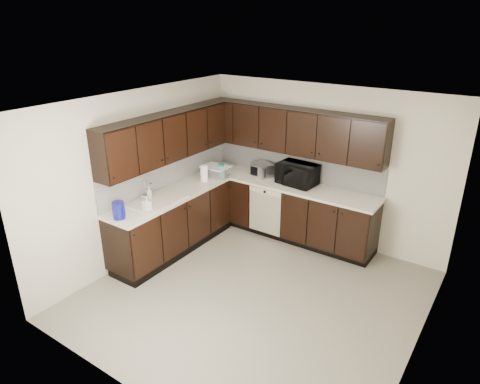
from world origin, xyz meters
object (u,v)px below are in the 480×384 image
at_px(storage_bin, 215,171).
at_px(blue_pitcher, 119,210).
at_px(sink, 157,205).
at_px(toaster_oven, 262,170).
at_px(microwave, 297,174).

distance_m(storage_bin, blue_pitcher, 2.01).
distance_m(sink, toaster_oven, 1.91).
distance_m(microwave, toaster_oven, 0.65).
relative_size(sink, toaster_oven, 2.30).
height_order(sink, microwave, microwave).
relative_size(toaster_oven, storage_bin, 0.83).
bearing_deg(blue_pitcher, sink, 73.44).
xyz_separation_m(microwave, toaster_oven, (-0.64, 0.00, -0.06)).
bearing_deg(sink, toaster_oven, 68.07).
height_order(toaster_oven, blue_pitcher, blue_pitcher).
height_order(storage_bin, blue_pitcher, blue_pitcher).
bearing_deg(blue_pitcher, toaster_oven, 57.28).
bearing_deg(microwave, storage_bin, -156.04).
relative_size(microwave, storage_bin, 1.42).
xyz_separation_m(sink, microwave, (1.35, 1.76, 0.23)).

